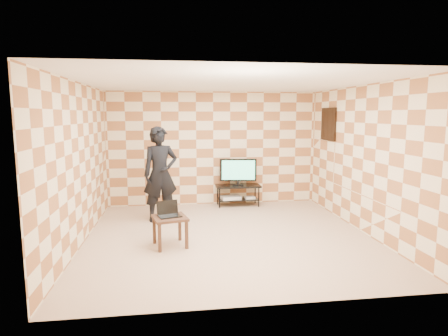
{
  "coord_description": "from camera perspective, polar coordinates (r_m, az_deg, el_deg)",
  "views": [
    {
      "loc": [
        -0.96,
        -6.4,
        2.17
      ],
      "look_at": [
        0.0,
        0.6,
        1.15
      ],
      "focal_mm": 30.0,
      "sensor_mm": 36.0,
      "label": 1
    }
  ],
  "objects": [
    {
      "name": "floor",
      "position": [
        6.83,
        0.69,
        -10.32
      ],
      "size": [
        5.0,
        5.0,
        0.0
      ],
      "primitive_type": "plane",
      "color": "tan",
      "rests_on": "ground"
    },
    {
      "name": "wall_back",
      "position": [
        8.99,
        -1.64,
        2.97
      ],
      "size": [
        5.0,
        0.02,
        2.7
      ],
      "primitive_type": "cube",
      "color": "beige",
      "rests_on": "ground"
    },
    {
      "name": "wall_front",
      "position": [
        4.1,
        5.88,
        -3.34
      ],
      "size": [
        5.0,
        0.02,
        2.7
      ],
      "primitive_type": "cube",
      "color": "beige",
      "rests_on": "ground"
    },
    {
      "name": "wall_left",
      "position": [
        6.64,
        -21.16,
        0.56
      ],
      "size": [
        0.02,
        5.0,
        2.7
      ],
      "primitive_type": "cube",
      "color": "beige",
      "rests_on": "ground"
    },
    {
      "name": "wall_right",
      "position": [
        7.32,
        20.45,
        1.26
      ],
      "size": [
        0.02,
        5.0,
        2.7
      ],
      "primitive_type": "cube",
      "color": "beige",
      "rests_on": "ground"
    },
    {
      "name": "ceiling",
      "position": [
        6.5,
        0.73,
        12.89
      ],
      "size": [
        5.0,
        5.0,
        0.02
      ],
      "primitive_type": "cube",
      "color": "white",
      "rests_on": "wall_back"
    },
    {
      "name": "wall_art",
      "position": [
        8.66,
        15.63,
        6.45
      ],
      "size": [
        0.04,
        0.72,
        0.72
      ],
      "color": "black",
      "rests_on": "wall_right"
    },
    {
      "name": "tv_stand",
      "position": [
        8.92,
        2.14,
        -3.46
      ],
      "size": [
        1.06,
        0.47,
        0.5
      ],
      "color": "black",
      "rests_on": "floor"
    },
    {
      "name": "tv",
      "position": [
        8.83,
        2.16,
        -0.4
      ],
      "size": [
        0.87,
        0.19,
        0.63
      ],
      "color": "black",
      "rests_on": "tv_stand"
    },
    {
      "name": "dvd_player",
      "position": [
        8.9,
        1.0,
        -4.52
      ],
      "size": [
        0.49,
        0.39,
        0.07
      ],
      "primitive_type": "cube",
      "rotation": [
        0.0,
        0.0,
        0.16
      ],
      "color": "silver",
      "rests_on": "tv_stand"
    },
    {
      "name": "game_console",
      "position": [
        8.97,
        3.95,
        -4.51
      ],
      "size": [
        0.25,
        0.2,
        0.05
      ],
      "primitive_type": "cube",
      "rotation": [
        0.0,
        0.0,
        0.13
      ],
      "color": "silver",
      "rests_on": "tv_stand"
    },
    {
      "name": "side_table",
      "position": [
        6.28,
        -8.24,
        -8.13
      ],
      "size": [
        0.64,
        0.64,
        0.5
      ],
      "color": "#332316",
      "rests_on": "floor"
    },
    {
      "name": "laptop",
      "position": [
        6.29,
        -8.42,
        -6.77
      ],
      "size": [
        0.43,
        0.38,
        0.24
      ],
      "color": "black",
      "rests_on": "side_table"
    },
    {
      "name": "person",
      "position": [
        7.69,
        -9.67,
        -0.93
      ],
      "size": [
        0.8,
        0.63,
        1.93
      ],
      "primitive_type": "imported",
      "rotation": [
        0.0,
        0.0,
        0.27
      ],
      "color": "black",
      "rests_on": "floor"
    }
  ]
}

